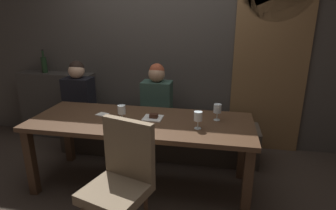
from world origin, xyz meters
name	(u,v)px	position (x,y,z in m)	size (l,w,h in m)	color
ground	(143,184)	(0.00, 0.00, 0.00)	(9.00, 9.00, 0.00)	#382D26
back_wall_tiled	(165,33)	(0.00, 1.22, 1.50)	(6.00, 0.12, 3.00)	#423D38
arched_door	(272,46)	(1.35, 1.15, 1.36)	(0.90, 0.05, 2.55)	brown
back_counter	(60,105)	(-1.55, 1.04, 0.47)	(1.10, 0.28, 0.95)	#38342F
dining_table	(141,128)	(0.00, 0.00, 0.65)	(2.20, 0.84, 0.74)	#412B1C
banquette_bench	(157,138)	(0.00, 0.70, 0.23)	(2.50, 0.44, 0.45)	#312A23
chair_near_side	(121,176)	(0.05, -0.72, 0.56)	(0.55, 0.55, 0.98)	#4C3321
diner_redhead	(79,91)	(-1.03, 0.70, 0.80)	(0.36, 0.24, 0.74)	black
diner_bearded	(157,95)	(0.00, 0.72, 0.80)	(0.36, 0.24, 0.73)	#2D473D
wine_bottle_dark_red	(44,64)	(-1.70, 1.03, 1.07)	(0.08, 0.08, 0.33)	black
wine_glass_far_right	(198,117)	(0.58, -0.11, 0.86)	(0.08, 0.08, 0.16)	silver
wine_glass_far_left	(122,110)	(-0.17, -0.07, 0.86)	(0.08, 0.08, 0.16)	silver
wine_glass_near_left	(217,109)	(0.74, 0.14, 0.85)	(0.08, 0.08, 0.16)	silver
dessert_plate	(153,117)	(0.11, 0.06, 0.75)	(0.19, 0.19, 0.05)	white
folded_napkin	(102,114)	(-0.43, 0.07, 0.74)	(0.11, 0.10, 0.01)	silver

